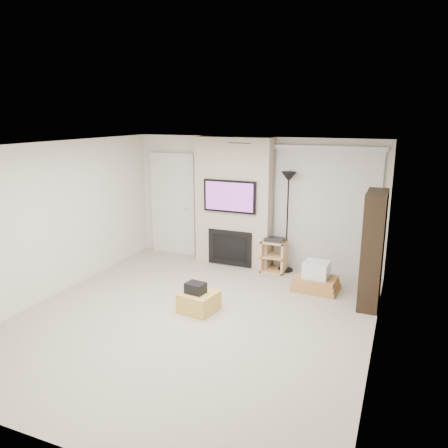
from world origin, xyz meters
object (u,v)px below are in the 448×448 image
at_px(floor_lamp, 288,194).
at_px(av_stand, 274,254).
at_px(ottoman, 199,302).
at_px(bookshelf, 373,250).
at_px(box_stack, 316,279).

distance_m(floor_lamp, av_stand, 1.17).
height_order(floor_lamp, av_stand, floor_lamp).
height_order(ottoman, bookshelf, bookshelf).
relative_size(floor_lamp, av_stand, 2.87).
bearing_deg(box_stack, ottoman, -134.29).
relative_size(box_stack, bookshelf, 0.43).
bearing_deg(av_stand, bookshelf, -25.78).
bearing_deg(ottoman, box_stack, 45.71).
relative_size(ottoman, box_stack, 0.64).
distance_m(ottoman, box_stack, 2.11).
xyz_separation_m(ottoman, floor_lamp, (0.76, 2.24, 1.34)).
height_order(ottoman, box_stack, box_stack).
xyz_separation_m(floor_lamp, av_stand, (-0.20, -0.11, -1.15)).
distance_m(ottoman, av_stand, 2.20).
bearing_deg(av_stand, ottoman, -104.58).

